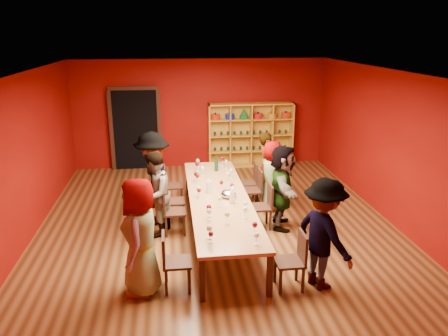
# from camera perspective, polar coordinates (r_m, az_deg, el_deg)

# --- Properties ---
(room_shell) EXTENTS (7.10, 9.10, 3.04)m
(room_shell) POSITION_cam_1_polar(r_m,az_deg,el_deg) (7.95, -0.70, 1.30)
(room_shell) COLOR #4C2A14
(room_shell) RESTS_ON ground
(tasting_table) EXTENTS (1.10, 4.50, 0.75)m
(tasting_table) POSITION_cam_1_polar(r_m,az_deg,el_deg) (8.21, -0.68, -4.07)
(tasting_table) COLOR #AC7747
(tasting_table) RESTS_ON ground
(doorway) EXTENTS (1.40, 0.17, 2.30)m
(doorway) POSITION_cam_1_polar(r_m,az_deg,el_deg) (12.33, -11.45, 5.01)
(doorway) COLOR black
(doorway) RESTS_ON ground
(shelving_unit) EXTENTS (2.40, 0.40, 1.80)m
(shelving_unit) POSITION_cam_1_polar(r_m,az_deg,el_deg) (12.42, 3.46, 4.76)
(shelving_unit) COLOR gold
(shelving_unit) RESTS_ON ground
(chair_person_left_0) EXTENTS (0.42, 0.42, 0.89)m
(chair_person_left_0) POSITION_cam_1_polar(r_m,az_deg,el_deg) (6.63, -6.86, -11.70)
(chair_person_left_0) COLOR black
(chair_person_left_0) RESTS_ON ground
(person_left_0) EXTENTS (0.57, 0.91, 1.76)m
(person_left_0) POSITION_cam_1_polar(r_m,az_deg,el_deg) (6.47, -10.87, -8.82)
(person_left_0) COLOR #5B87BB
(person_left_0) RESTS_ON ground
(chair_person_left_2) EXTENTS (0.42, 0.42, 0.89)m
(chair_person_left_2) POSITION_cam_1_polar(r_m,az_deg,el_deg) (8.35, -7.01, -5.34)
(chair_person_left_2) COLOR black
(chair_person_left_2) RESTS_ON ground
(person_left_2) EXTENTS (0.66, 0.89, 1.63)m
(person_left_2) POSITION_cam_1_polar(r_m,az_deg,el_deg) (8.23, -9.09, -3.37)
(person_left_2) COLOR beige
(person_left_2) RESTS_ON ground
(chair_person_left_3) EXTENTS (0.42, 0.42, 0.89)m
(chair_person_left_3) POSITION_cam_1_polar(r_m,az_deg,el_deg) (8.85, -7.04, -3.99)
(chair_person_left_3) COLOR black
(chair_person_left_3) RESTS_ON ground
(person_left_3) EXTENTS (0.54, 1.22, 1.87)m
(person_left_3) POSITION_cam_1_polar(r_m,az_deg,el_deg) (8.71, -9.25, -1.38)
(person_left_3) COLOR #151C3B
(person_left_3) RESTS_ON ground
(chair_person_left_4) EXTENTS (0.42, 0.42, 0.89)m
(chair_person_left_4) POSITION_cam_1_polar(r_m,az_deg,el_deg) (9.71, -7.09, -2.01)
(chair_person_left_4) COLOR black
(chair_person_left_4) RESTS_ON ground
(person_left_4) EXTENTS (0.48, 0.98, 1.63)m
(person_left_4) POSITION_cam_1_polar(r_m,az_deg,el_deg) (9.61, -8.82, -0.26)
(person_left_4) COLOR #121833
(person_left_4) RESTS_ON ground
(chair_person_right_0) EXTENTS (0.42, 0.42, 0.89)m
(chair_person_right_0) POSITION_cam_1_polar(r_m,az_deg,el_deg) (6.70, 9.23, -11.47)
(chair_person_right_0) COLOR black
(chair_person_right_0) RESTS_ON ground
(person_right_0) EXTENTS (0.85, 1.20, 1.71)m
(person_right_0) POSITION_cam_1_polar(r_m,az_deg,el_deg) (6.66, 12.89, -8.39)
(person_right_0) COLOR #48484D
(person_right_0) RESTS_ON ground
(chair_person_right_2) EXTENTS (0.42, 0.42, 0.89)m
(chair_person_right_2) POSITION_cam_1_polar(r_m,az_deg,el_deg) (8.56, 5.30, -4.69)
(chair_person_right_2) COLOR black
(chair_person_right_2) RESTS_ON ground
(person_right_2) EXTENTS (0.74, 1.60, 1.67)m
(person_right_2) POSITION_cam_1_polar(r_m,az_deg,el_deg) (8.52, 7.60, -2.45)
(person_right_2) COLOR #444449
(person_right_2) RESTS_ON ground
(chair_person_right_3) EXTENTS (0.42, 0.42, 0.89)m
(chair_person_right_3) POSITION_cam_1_polar(r_m,az_deg,el_deg) (9.41, 4.09, -2.56)
(chair_person_right_3) COLOR black
(chair_person_right_3) RESTS_ON ground
(person_right_3) EXTENTS (0.49, 0.78, 1.51)m
(person_right_3) POSITION_cam_1_polar(r_m,az_deg,el_deg) (9.40, 6.25, -0.98)
(person_right_3) COLOR #141D39
(person_right_3) RESTS_ON ground
(chair_person_right_4) EXTENTS (0.42, 0.42, 0.89)m
(chair_person_right_4) POSITION_cam_1_polar(r_m,az_deg,el_deg) (9.87, 3.54, -1.59)
(chair_person_right_4) COLOR black
(chair_person_right_4) RESTS_ON ground
(person_right_4) EXTENTS (0.58, 0.68, 1.59)m
(person_right_4) POSITION_cam_1_polar(r_m,az_deg,el_deg) (9.84, 5.58, 0.14)
(person_right_4) COLOR silver
(person_right_4) RESTS_ON ground
(wine_glass_0) EXTENTS (0.08, 0.08, 0.19)m
(wine_glass_0) POSITION_cam_1_polar(r_m,az_deg,el_deg) (8.49, -0.35, -1.96)
(wine_glass_0) COLOR white
(wine_glass_0) RESTS_ON tasting_table
(wine_glass_1) EXTENTS (0.08, 0.08, 0.20)m
(wine_glass_1) POSITION_cam_1_polar(r_m,az_deg,el_deg) (8.31, 1.05, -2.37)
(wine_glass_1) COLOR white
(wine_glass_1) RESTS_ON tasting_table
(wine_glass_2) EXTENTS (0.09, 0.09, 0.21)m
(wine_glass_2) POSITION_cam_1_polar(r_m,az_deg,el_deg) (10.01, -0.22, 1.18)
(wine_glass_2) COLOR white
(wine_glass_2) RESTS_ON tasting_table
(wine_glass_3) EXTENTS (0.09, 0.09, 0.21)m
(wine_glass_3) POSITION_cam_1_polar(r_m,az_deg,el_deg) (9.13, 0.94, -0.44)
(wine_glass_3) COLOR white
(wine_glass_3) RESTS_ON tasting_table
(wine_glass_4) EXTENTS (0.08, 0.08, 0.21)m
(wine_glass_4) POSITION_cam_1_polar(r_m,az_deg,el_deg) (8.14, -3.33, -2.78)
(wine_glass_4) COLOR white
(wine_glass_4) RESTS_ON tasting_table
(wine_glass_5) EXTENTS (0.08, 0.08, 0.20)m
(wine_glass_5) POSITION_cam_1_polar(r_m,az_deg,el_deg) (8.87, -3.49, -1.09)
(wine_glass_5) COLOR white
(wine_glass_5) RESTS_ON tasting_table
(wine_glass_6) EXTENTS (0.08, 0.08, 0.21)m
(wine_glass_6) POSITION_cam_1_polar(r_m,az_deg,el_deg) (7.03, 0.42, -6.14)
(wine_glass_6) COLOR white
(wine_glass_6) RESTS_ON tasting_table
(wine_glass_7) EXTENTS (0.08, 0.08, 0.21)m
(wine_glass_7) POSITION_cam_1_polar(r_m,az_deg,el_deg) (7.14, -1.96, -5.73)
(wine_glass_7) COLOR white
(wine_glass_7) RESTS_ON tasting_table
(wine_glass_8) EXTENTS (0.09, 0.09, 0.22)m
(wine_glass_8) POSITION_cam_1_polar(r_m,az_deg,el_deg) (9.62, -3.52, 0.51)
(wine_glass_8) COLOR white
(wine_glass_8) RESTS_ON tasting_table
(wine_glass_9) EXTENTS (0.07, 0.07, 0.18)m
(wine_glass_9) POSITION_cam_1_polar(r_m,az_deg,el_deg) (8.11, -3.28, -2.99)
(wine_glass_9) COLOR white
(wine_glass_9) RESTS_ON tasting_table
(wine_glass_10) EXTENTS (0.07, 0.07, 0.18)m
(wine_glass_10) POSITION_cam_1_polar(r_m,az_deg,el_deg) (7.72, -0.54, -4.08)
(wine_glass_10) COLOR white
(wine_glass_10) RESTS_ON tasting_table
(wine_glass_11) EXTENTS (0.09, 0.09, 0.22)m
(wine_glass_11) POSITION_cam_1_polar(r_m,az_deg,el_deg) (6.53, -1.92, -7.95)
(wine_glass_11) COLOR white
(wine_glass_11) RESTS_ON tasting_table
(wine_glass_12) EXTENTS (0.09, 0.09, 0.21)m
(wine_glass_12) POSITION_cam_1_polar(r_m,az_deg,el_deg) (7.28, -1.98, -5.22)
(wine_glass_12) COLOR white
(wine_glass_12) RESTS_ON tasting_table
(wine_glass_13) EXTENTS (0.09, 0.09, 0.22)m
(wine_glass_13) POSITION_cam_1_polar(r_m,az_deg,el_deg) (8.94, -3.68, -0.85)
(wine_glass_13) COLOR white
(wine_glass_13) RESTS_ON tasting_table
(wine_glass_14) EXTENTS (0.08, 0.08, 0.20)m
(wine_glass_14) POSITION_cam_1_polar(r_m,az_deg,el_deg) (7.24, 2.77, -5.45)
(wine_glass_14) COLOR white
(wine_glass_14) RESTS_ON tasting_table
(wine_glass_15) EXTENTS (0.08, 0.08, 0.20)m
(wine_glass_15) POSITION_cam_1_polar(r_m,az_deg,el_deg) (9.91, -3.46, 0.90)
(wine_glass_15) COLOR white
(wine_glass_15) RESTS_ON tasting_table
(wine_glass_16) EXTENTS (0.08, 0.08, 0.19)m
(wine_glass_16) POSITION_cam_1_polar(r_m,az_deg,el_deg) (6.39, 4.26, -8.80)
(wine_glass_16) COLOR white
(wine_glass_16) RESTS_ON tasting_table
(wine_glass_17) EXTENTS (0.09, 0.09, 0.21)m
(wine_glass_17) POSITION_cam_1_polar(r_m,az_deg,el_deg) (8.94, 0.58, -0.84)
(wine_glass_17) COLOR white
(wine_glass_17) RESTS_ON tasting_table
(wine_glass_18) EXTENTS (0.08, 0.08, 0.20)m
(wine_glass_18) POSITION_cam_1_polar(r_m,az_deg,el_deg) (8.16, 1.17, -2.72)
(wine_glass_18) COLOR white
(wine_glass_18) RESTS_ON tasting_table
(wine_glass_19) EXTENTS (0.08, 0.08, 0.19)m
(wine_glass_19) POSITION_cam_1_polar(r_m,az_deg,el_deg) (7.50, 2.78, -4.70)
(wine_glass_19) COLOR white
(wine_glass_19) RESTS_ON tasting_table
(wine_glass_20) EXTENTS (0.08, 0.08, 0.19)m
(wine_glass_20) POSITION_cam_1_polar(r_m,az_deg,el_deg) (9.81, 0.29, 0.74)
(wine_glass_20) COLOR white
(wine_glass_20) RESTS_ON tasting_table
(wine_glass_21) EXTENTS (0.07, 0.07, 0.19)m
(wine_glass_21) POSITION_cam_1_polar(r_m,az_deg,el_deg) (6.42, -1.73, -8.68)
(wine_glass_21) COLOR white
(wine_glass_21) RESTS_ON tasting_table
(wine_glass_22) EXTENTS (0.08, 0.08, 0.21)m
(wine_glass_22) POSITION_cam_1_polar(r_m,az_deg,el_deg) (6.68, 4.04, -7.49)
(wine_glass_22) COLOR white
(wine_glass_22) RESTS_ON tasting_table
(wine_glass_23) EXTENTS (0.08, 0.08, 0.19)m
(wine_glass_23) POSITION_cam_1_polar(r_m,az_deg,el_deg) (9.37, -2.84, -0.08)
(wine_glass_23) COLOR white
(wine_glass_23) RESTS_ON tasting_table
(spittoon_bowl) EXTENTS (0.29, 0.29, 0.16)m
(spittoon_bowl) POSITION_cam_1_polar(r_m,az_deg,el_deg) (8.12, 0.57, -3.41)
(spittoon_bowl) COLOR #B0B2B7
(spittoon_bowl) RESTS_ON tasting_table
(carafe_a) EXTENTS (0.11, 0.11, 0.27)m
(carafe_a) POSITION_cam_1_polar(r_m,az_deg,el_deg) (8.34, -1.97, -2.47)
(carafe_a) COLOR white
(carafe_a) RESTS_ON tasting_table
(carafe_b) EXTENTS (0.13, 0.13, 0.27)m
(carafe_b) POSITION_cam_1_polar(r_m,az_deg,el_deg) (7.85, 1.09, -3.78)
(carafe_b) COLOR white
(carafe_b) RESTS_ON tasting_table
(wine_bottle) EXTENTS (0.11, 0.11, 0.34)m
(wine_bottle) POSITION_cam_1_polar(r_m,az_deg,el_deg) (9.63, -1.01, 0.36)
(wine_bottle) COLOR #123215
(wine_bottle) RESTS_ON tasting_table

